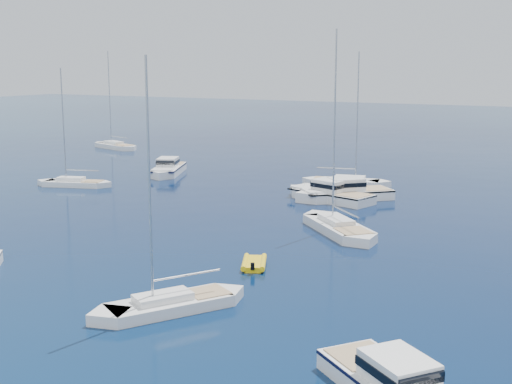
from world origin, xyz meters
TOP-DOWN VIEW (x-y plane):
  - ground at (0.00, 0.00)m, footprint 400.00×400.00m
  - motor_cruiser_centre at (-1.18, 35.63)m, footprint 10.68×5.78m
  - motor_cruiser_distant at (0.06, 36.63)m, footprint 9.81×9.65m
  - motor_cruiser_horizon at (-24.40, 41.34)m, footprint 6.59×10.15m
  - sailboat_fore at (2.76, 3.40)m, footprint 7.11×9.52m
  - sailboat_mid_r at (4.39, 24.08)m, footprint 10.05×9.83m
  - sailboat_mid_l at (-28.65, 29.82)m, footprint 9.27×5.00m
  - sailboat_centre at (-2.63, 44.32)m, footprint 10.53×4.97m
  - sailboat_far_l at (-46.71, 58.47)m, footprint 11.01×5.73m
  - tender_yellow at (2.92, 12.74)m, footprint 3.09×3.80m
  - tender_grey_far at (-0.78, 41.41)m, footprint 3.86×2.24m

SIDE VIEW (x-z plane):
  - ground at x=0.00m, z-range 0.00..0.00m
  - motor_cruiser_centre at x=-1.18m, z-range -1.34..1.34m
  - motor_cruiser_distant at x=0.06m, z-range -1.38..1.38m
  - motor_cruiser_horizon at x=-24.40m, z-range -1.28..1.28m
  - sailboat_fore at x=2.76m, z-range -7.06..7.06m
  - sailboat_mid_r at x=4.39m, z-range -8.20..8.20m
  - sailboat_mid_l at x=-28.65m, z-range -6.61..6.61m
  - sailboat_centre at x=-2.63m, z-range -7.49..7.49m
  - sailboat_far_l at x=-46.71m, z-range -7.84..7.84m
  - tender_yellow at x=2.92m, z-range -0.47..0.47m
  - tender_grey_far at x=-0.78m, z-range -0.47..0.47m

